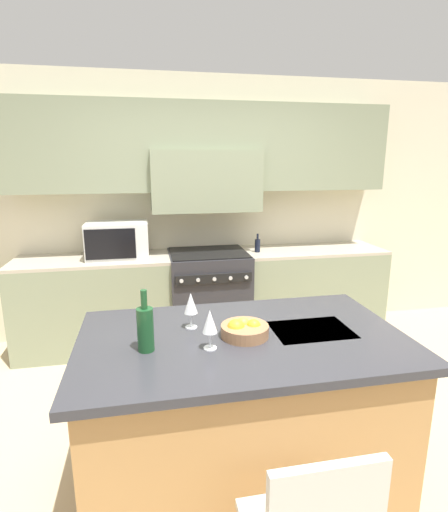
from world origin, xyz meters
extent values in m
plane|color=tan|center=(0.00, 0.00, 0.00)|extent=(10.00, 10.00, 0.00)
cube|color=beige|center=(0.00, 2.10, 1.35)|extent=(10.00, 0.06, 2.70)
cube|color=gray|center=(0.00, 1.90, 1.98)|extent=(3.75, 0.34, 0.85)
cube|color=gray|center=(0.00, 1.87, 1.65)|extent=(1.09, 0.40, 0.60)
cube|color=gray|center=(-1.14, 1.76, 0.45)|extent=(1.48, 0.62, 0.90)
cube|color=#B2A893|center=(-1.14, 1.76, 0.92)|extent=(1.48, 0.62, 0.03)
cube|color=gray|center=(1.14, 1.76, 0.45)|extent=(1.48, 0.62, 0.90)
cube|color=#B2A893|center=(1.14, 1.76, 0.92)|extent=(1.48, 0.62, 0.03)
cube|color=#2D2D33|center=(0.00, 1.74, 0.47)|extent=(0.79, 0.66, 0.94)
cube|color=black|center=(0.00, 1.74, 0.94)|extent=(0.76, 0.61, 0.01)
cube|color=black|center=(0.00, 1.39, 0.77)|extent=(0.73, 0.02, 0.09)
cylinder|color=silver|center=(-0.31, 1.38, 0.77)|extent=(0.04, 0.02, 0.04)
cylinder|color=silver|center=(-0.15, 1.38, 0.77)|extent=(0.04, 0.02, 0.04)
cylinder|color=silver|center=(0.00, 1.38, 0.77)|extent=(0.04, 0.02, 0.04)
cylinder|color=silver|center=(0.15, 1.38, 0.77)|extent=(0.04, 0.02, 0.04)
cylinder|color=silver|center=(0.31, 1.38, 0.77)|extent=(0.04, 0.02, 0.04)
cube|color=silver|center=(-0.88, 1.76, 1.10)|extent=(0.58, 0.37, 0.34)
cube|color=black|center=(-0.93, 1.57, 1.10)|extent=(0.45, 0.01, 0.28)
cube|color=#B7844C|center=(-0.11, -0.19, 0.44)|extent=(1.66, 0.97, 0.88)
cube|color=#333338|center=(-0.11, -0.19, 0.90)|extent=(1.77, 1.06, 0.04)
cube|color=#2D2D30|center=(0.28, -0.19, 0.92)|extent=(0.44, 0.32, 0.01)
cylinder|color=#B2B2B7|center=(0.28, 0.00, 0.92)|extent=(0.02, 0.02, 0.00)
cylinder|color=#194723|center=(-0.63, -0.27, 1.03)|extent=(0.08, 0.08, 0.22)
cylinder|color=#194723|center=(-0.63, -0.27, 1.19)|extent=(0.03, 0.03, 0.10)
cylinder|color=white|center=(-0.32, -0.31, 0.92)|extent=(0.07, 0.07, 0.01)
cylinder|color=white|center=(-0.32, -0.31, 0.97)|extent=(0.01, 0.01, 0.08)
cone|color=white|center=(-0.32, -0.31, 1.07)|extent=(0.08, 0.08, 0.12)
cylinder|color=white|center=(-0.38, -0.03, 0.92)|extent=(0.07, 0.07, 0.01)
cylinder|color=white|center=(-0.38, -0.03, 0.97)|extent=(0.01, 0.01, 0.08)
cone|color=white|center=(-0.38, -0.03, 1.07)|extent=(0.08, 0.08, 0.12)
cylinder|color=#996B47|center=(-0.11, -0.20, 0.95)|extent=(0.26, 0.26, 0.06)
sphere|color=gold|center=(-0.16, -0.20, 0.97)|extent=(0.10, 0.10, 0.10)
sphere|color=gold|center=(-0.06, -0.20, 0.98)|extent=(0.08, 0.08, 0.08)
sphere|color=gold|center=(-0.11, -0.17, 0.98)|extent=(0.08, 0.08, 0.08)
cylinder|color=black|center=(0.51, 1.72, 1.00)|extent=(0.06, 0.06, 0.13)
cylinder|color=black|center=(0.51, 1.72, 1.09)|extent=(0.02, 0.02, 0.06)
camera|label=1|loc=(-0.61, -2.15, 1.85)|focal=28.00mm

